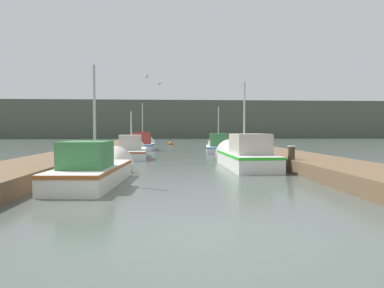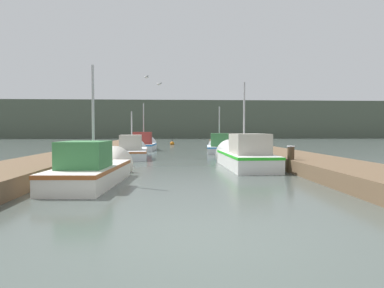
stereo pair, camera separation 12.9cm
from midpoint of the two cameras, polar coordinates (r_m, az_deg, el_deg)
ground_plane at (r=5.27m, az=0.85°, el=-15.43°), size 200.00×200.00×0.00m
dock_left at (r=21.61m, az=-16.74°, el=-1.37°), size 2.56×40.00×0.49m
dock_right at (r=21.80m, az=11.55°, el=-1.29°), size 2.56×40.00×0.49m
distant_shore_ridge at (r=73.19m, az=-3.30°, el=3.95°), size 120.00×16.00×7.35m
fishing_boat_0 at (r=11.03m, az=-15.86°, el=-3.95°), size 1.82×5.23×4.01m
fishing_boat_1 at (r=15.40m, az=8.25°, el=-1.86°), size 1.83×6.02×4.19m
fishing_boat_2 at (r=20.73m, az=-10.22°, el=-1.07°), size 2.09×5.86×3.28m
fishing_boat_3 at (r=24.96m, az=4.26°, el=-0.43°), size 2.13×4.60×3.88m
fishing_boat_4 at (r=28.33m, az=-8.27°, el=-0.11°), size 1.94×5.08×4.36m
mooring_piling_0 at (r=13.46m, az=15.97°, el=-2.41°), size 0.29×0.29×1.01m
mooring_piling_1 at (r=34.68m, az=-9.48°, el=0.75°), size 0.26×0.26×1.33m
channel_buoy at (r=37.50m, az=-3.68°, el=0.08°), size 0.47×0.47×0.97m
seagull_lead at (r=21.06m, az=-5.85°, el=9.92°), size 0.46×0.48×0.12m
seagull_1 at (r=21.12m, az=-7.85°, el=11.00°), size 0.33×0.55×0.12m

